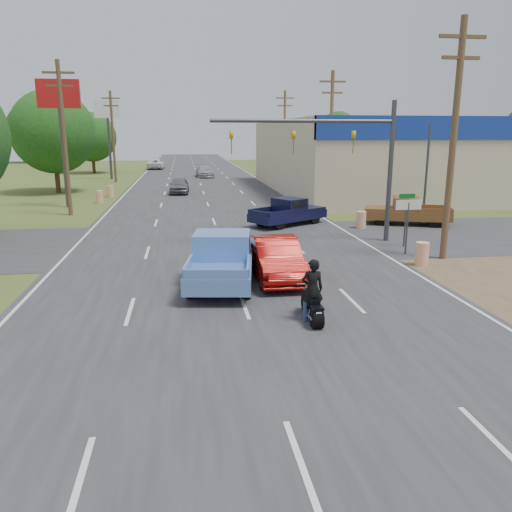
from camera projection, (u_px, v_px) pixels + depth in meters
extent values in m
plane|color=#445321|center=(301.00, 464.00, 8.39)|extent=(200.00, 200.00, 0.00)
cube|color=#2D2D30|center=(204.00, 193.00, 46.84)|extent=(15.00, 180.00, 0.02)
cube|color=#2D2D30|center=(221.00, 241.00, 25.69)|extent=(120.00, 10.00, 0.02)
cylinder|color=#4C3823|center=(453.00, 144.00, 21.00)|extent=(0.28, 0.28, 10.00)
cube|color=#4C3823|center=(463.00, 37.00, 20.00)|extent=(2.00, 0.14, 0.14)
cube|color=#4C3823|center=(461.00, 58.00, 20.19)|extent=(1.60, 0.14, 0.14)
cylinder|color=#4C3823|center=(331.00, 139.00, 38.31)|extent=(0.28, 0.28, 10.00)
cube|color=#4C3823|center=(333.00, 82.00, 37.30)|extent=(2.00, 0.14, 0.14)
cube|color=#4C3823|center=(332.00, 93.00, 37.49)|extent=(1.60, 0.14, 0.14)
cylinder|color=#4C3823|center=(285.00, 137.00, 55.61)|extent=(0.28, 0.28, 10.00)
cube|color=#4C3823|center=(285.00, 98.00, 54.60)|extent=(2.00, 0.14, 0.14)
cube|color=#4C3823|center=(285.00, 106.00, 54.79)|extent=(1.60, 0.14, 0.14)
cylinder|color=#4C3823|center=(64.00, 140.00, 32.80)|extent=(0.28, 0.28, 10.00)
cube|color=#4C3823|center=(58.00, 73.00, 31.79)|extent=(2.00, 0.14, 0.14)
cube|color=#4C3823|center=(59.00, 86.00, 31.99)|extent=(1.60, 0.14, 0.14)
cylinder|color=#4C3823|center=(113.00, 137.00, 55.87)|extent=(0.28, 0.28, 10.00)
cube|color=#4C3823|center=(110.00, 98.00, 54.86)|extent=(2.00, 0.14, 0.14)
cube|color=#4C3823|center=(111.00, 106.00, 55.05)|extent=(1.60, 0.14, 0.14)
cylinder|color=#422D19|center=(57.00, 175.00, 46.51)|extent=(0.44, 0.44, 3.24)
sphere|color=#144614|center=(53.00, 132.00, 45.56)|extent=(7.56, 7.56, 7.56)
cylinder|color=#422D19|center=(94.00, 163.00, 69.52)|extent=(0.44, 0.44, 2.88)
sphere|color=#144614|center=(92.00, 137.00, 68.68)|extent=(6.72, 6.72, 6.72)
cylinder|color=#422D19|center=(338.00, 152.00, 103.44)|extent=(0.44, 0.44, 3.42)
sphere|color=#144614|center=(338.00, 131.00, 102.44)|extent=(7.98, 7.98, 7.98)
cylinder|color=#422D19|center=(34.00, 153.00, 95.11)|extent=(0.44, 0.44, 3.78)
sphere|color=#144614|center=(31.00, 128.00, 94.00)|extent=(8.82, 8.82, 8.82)
cylinder|color=orange|center=(422.00, 254.00, 20.91)|extent=(0.56, 0.56, 1.00)
cylinder|color=orange|center=(361.00, 220.00, 29.14)|extent=(0.56, 0.56, 1.00)
cylinder|color=orange|center=(100.00, 197.00, 39.78)|extent=(0.56, 0.56, 1.00)
cylinder|color=orange|center=(110.00, 191.00, 43.66)|extent=(0.56, 0.56, 1.00)
cylinder|color=#3F3F44|center=(63.00, 146.00, 36.62)|extent=(0.30, 0.30, 9.00)
cube|color=#B21414|center=(58.00, 94.00, 35.74)|extent=(3.00, 0.35, 2.00)
cylinder|color=#3F3F44|center=(109.00, 141.00, 59.69)|extent=(0.30, 0.30, 9.00)
cube|color=white|center=(107.00, 109.00, 58.81)|extent=(3.00, 0.35, 2.00)
cylinder|color=#3F3F44|center=(407.00, 229.00, 22.69)|extent=(0.08, 0.08, 2.40)
cube|color=white|center=(409.00, 205.00, 22.43)|extent=(1.20, 0.05, 0.45)
cylinder|color=#3F3F44|center=(405.00, 223.00, 24.22)|extent=(0.08, 0.08, 2.40)
cube|color=#0C591E|center=(407.00, 196.00, 23.91)|extent=(0.80, 0.04, 0.22)
cylinder|color=#3F3F44|center=(390.00, 173.00, 25.07)|extent=(0.24, 0.24, 7.00)
cylinder|color=#3F3F44|center=(304.00, 121.00, 23.85)|extent=(9.00, 0.18, 0.18)
imported|color=gold|center=(354.00, 131.00, 24.30)|extent=(0.18, 0.40, 1.10)
imported|color=gold|center=(294.00, 131.00, 23.89)|extent=(0.18, 0.40, 1.10)
imported|color=gold|center=(231.00, 131.00, 23.47)|extent=(0.18, 0.40, 1.10)
imported|color=#910B06|center=(276.00, 259.00, 18.98)|extent=(1.71, 4.74, 1.56)
cylinder|color=black|center=(317.00, 318.00, 14.19)|extent=(0.30, 0.61, 0.60)
cylinder|color=black|center=(305.00, 303.00, 15.46)|extent=(0.12, 0.61, 0.60)
cube|color=black|center=(311.00, 302.00, 14.78)|extent=(0.22, 1.10, 0.27)
cube|color=black|center=(309.00, 293.00, 14.96)|extent=(0.25, 0.51, 0.20)
cube|color=black|center=(313.00, 300.00, 14.49)|extent=(0.28, 0.51, 0.09)
cylinder|color=white|center=(307.00, 284.00, 15.17)|extent=(0.60, 0.06, 0.05)
cube|color=white|center=(319.00, 314.00, 13.95)|extent=(0.16, 0.02, 0.11)
imported|color=black|center=(312.00, 292.00, 14.56)|extent=(0.67, 0.44, 1.81)
cylinder|color=black|center=(202.00, 260.00, 20.13)|extent=(0.45, 0.92, 0.88)
cylinder|color=black|center=(248.00, 260.00, 20.12)|extent=(0.45, 0.92, 0.88)
cylinder|color=black|center=(191.00, 285.00, 16.80)|extent=(0.45, 0.92, 0.88)
cylinder|color=black|center=(246.00, 285.00, 16.79)|extent=(0.45, 0.92, 0.88)
cube|color=#618BD0|center=(222.00, 265.00, 18.40)|extent=(3.00, 5.97, 0.57)
cube|color=#618BD0|center=(225.00, 246.00, 19.98)|extent=(2.38, 2.45, 0.20)
cube|color=#618BD0|center=(222.00, 245.00, 18.34)|extent=(2.25, 1.99, 0.93)
cube|color=black|center=(222.00, 241.00, 18.30)|extent=(2.24, 1.66, 0.49)
cube|color=#618BD0|center=(216.00, 275.00, 15.58)|extent=(2.01, 0.38, 0.33)
cylinder|color=black|center=(296.00, 215.00, 31.78)|extent=(0.79, 0.65, 0.76)
cylinder|color=black|center=(314.00, 218.00, 30.61)|extent=(0.79, 0.65, 0.76)
cylinder|color=black|center=(261.00, 220.00, 29.90)|extent=(0.79, 0.65, 0.76)
cylinder|color=black|center=(279.00, 223.00, 28.73)|extent=(0.79, 0.65, 0.76)
cube|color=black|center=(288.00, 215.00, 30.20)|extent=(5.17, 4.26, 0.49)
cube|color=black|center=(305.00, 208.00, 31.07)|extent=(2.55, 2.53, 0.17)
cube|color=black|center=(289.00, 205.00, 30.11)|extent=(2.19, 2.27, 0.81)
cube|color=black|center=(289.00, 202.00, 30.08)|extent=(1.96, 2.14, 0.43)
cube|color=black|center=(258.00, 213.00, 28.58)|extent=(1.01, 1.51, 0.28)
cylinder|color=black|center=(382.00, 219.00, 30.00)|extent=(0.83, 0.55, 0.78)
cylinder|color=black|center=(381.00, 215.00, 31.55)|extent=(0.83, 0.55, 0.78)
cylinder|color=black|center=(435.00, 221.00, 29.35)|extent=(0.83, 0.55, 0.78)
cylinder|color=black|center=(431.00, 217.00, 30.90)|extent=(0.83, 0.55, 0.78)
cube|color=brown|center=(407.00, 215.00, 30.40)|extent=(5.42, 3.61, 0.51)
cube|color=brown|center=(382.00, 209.00, 30.64)|extent=(2.45, 2.41, 0.18)
cube|color=brown|center=(406.00, 204.00, 30.26)|extent=(2.05, 2.21, 0.83)
cube|color=black|center=(406.00, 201.00, 30.23)|extent=(1.78, 2.14, 0.44)
cube|color=brown|center=(451.00, 210.00, 29.78)|extent=(0.71, 1.70, 0.29)
imported|color=slate|center=(179.00, 186.00, 46.10)|extent=(1.91, 4.34, 1.45)
imported|color=#A4A4A8|center=(205.00, 171.00, 63.60)|extent=(2.26, 5.20, 1.49)
imported|color=white|center=(156.00, 164.00, 77.88)|extent=(2.77, 5.57, 1.52)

